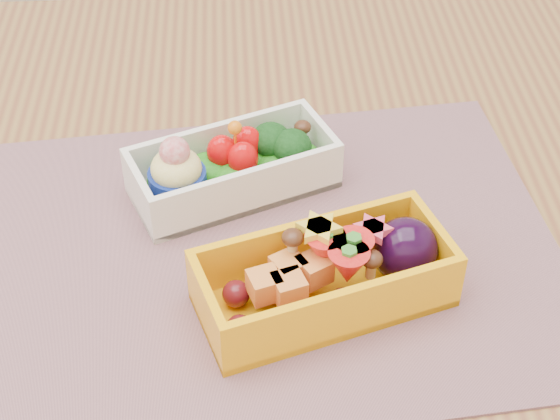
{
  "coord_description": "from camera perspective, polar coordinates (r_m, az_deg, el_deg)",
  "views": [
    {
      "loc": [
        -0.04,
        -0.51,
        1.23
      ],
      "look_at": [
        -0.01,
        -0.01,
        0.79
      ],
      "focal_mm": 57.06,
      "sensor_mm": 36.0,
      "label": 1
    }
  ],
  "objects": [
    {
      "name": "bento_white",
      "position": [
        0.73,
        -3.09,
        2.73
      ],
      "size": [
        0.18,
        0.13,
        0.07
      ],
      "rotation": [
        0.0,
        0.0,
        0.38
      ],
      "color": "white",
      "rests_on": "placemat"
    },
    {
      "name": "bento_yellow",
      "position": [
        0.64,
        3.21,
        -4.2
      ],
      "size": [
        0.2,
        0.13,
        0.06
      ],
      "rotation": [
        0.0,
        0.0,
        0.31
      ],
      "color": "#FFAE0D",
      "rests_on": "placemat"
    },
    {
      "name": "placemat",
      "position": [
        0.69,
        -0.6,
        -2.7
      ],
      "size": [
        0.48,
        0.38,
        0.0
      ],
      "primitive_type": "cube",
      "rotation": [
        0.0,
        0.0,
        0.09
      ],
      "color": "#95676C",
      "rests_on": "table"
    },
    {
      "name": "table",
      "position": [
        0.78,
        0.88,
        -7.1
      ],
      "size": [
        1.2,
        0.8,
        0.75
      ],
      "color": "brown",
      "rests_on": "ground"
    }
  ]
}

